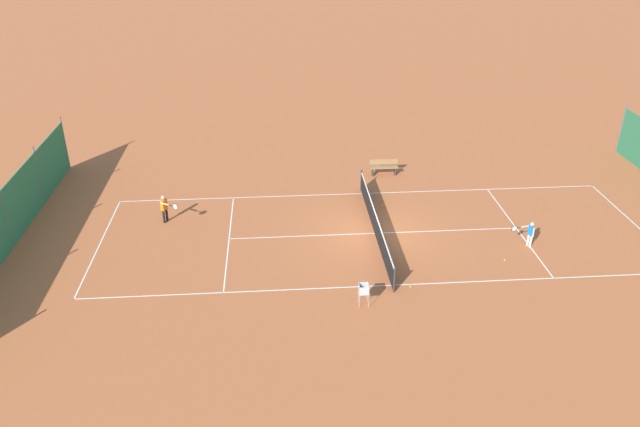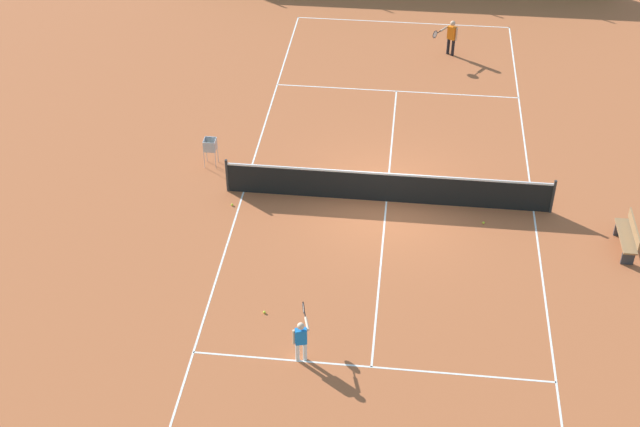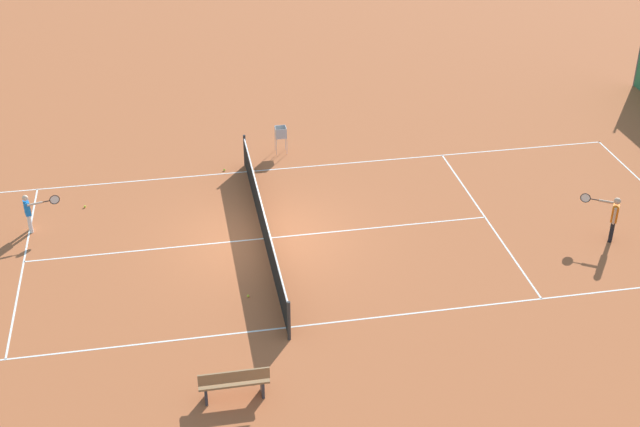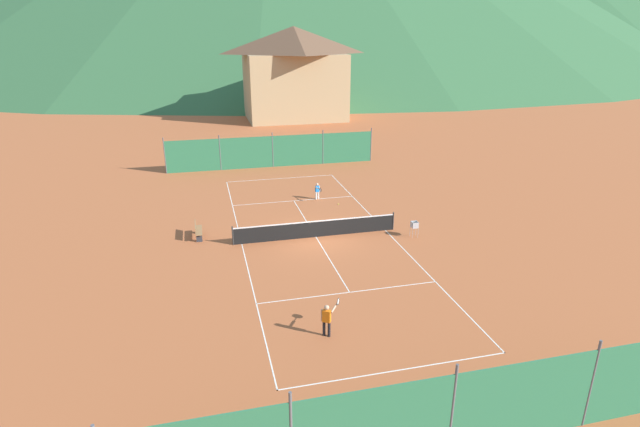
{
  "view_description": "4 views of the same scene",
  "coord_description": "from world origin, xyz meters",
  "px_view_note": "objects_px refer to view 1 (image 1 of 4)",
  "views": [
    {
      "loc": [
        23.77,
        -4.27,
        13.41
      ],
      "look_at": [
        0.72,
        -2.49,
        1.46
      ],
      "focal_mm": 35.0,
      "sensor_mm": 36.0,
      "label": 1
    },
    {
      "loc": [
        -0.42,
        20.42,
        14.81
      ],
      "look_at": [
        1.63,
        2.32,
        1.15
      ],
      "focal_mm": 50.0,
      "sensor_mm": 36.0,
      "label": 2
    },
    {
      "loc": [
        -20.85,
        2.32,
        12.84
      ],
      "look_at": [
        -0.32,
        -1.51,
        0.82
      ],
      "focal_mm": 50.0,
      "sensor_mm": 36.0,
      "label": 3
    },
    {
      "loc": [
        -5.88,
        -24.84,
        10.85
      ],
      "look_at": [
        0.21,
        -0.1,
        1.41
      ],
      "focal_mm": 28.0,
      "sensor_mm": 36.0,
      "label": 4
    }
  ],
  "objects_px": {
    "tennis_ball_far_corner": "(382,205)",
    "ball_hopper": "(364,290)",
    "player_near_service": "(165,207)",
    "courtside_bench": "(384,167)",
    "tennis_ball_service_box": "(505,260)",
    "tennis_net": "(375,223)",
    "tennis_ball_alley_right": "(411,287)",
    "player_near_baseline": "(530,232)"
  },
  "relations": [
    {
      "from": "player_near_service",
      "to": "ball_hopper",
      "type": "relative_size",
      "value": 1.48
    },
    {
      "from": "player_near_baseline",
      "to": "tennis_ball_far_corner",
      "type": "bearing_deg",
      "value": -127.75
    },
    {
      "from": "tennis_ball_service_box",
      "to": "player_near_baseline",
      "type": "bearing_deg",
      "value": 128.37
    },
    {
      "from": "tennis_ball_alley_right",
      "to": "ball_hopper",
      "type": "bearing_deg",
      "value": -62.66
    },
    {
      "from": "ball_hopper",
      "to": "courtside_bench",
      "type": "xyz_separation_m",
      "value": [
        -11.65,
        2.71,
        -0.2
      ]
    },
    {
      "from": "tennis_net",
      "to": "player_near_service",
      "type": "bearing_deg",
      "value": -100.84
    },
    {
      "from": "courtside_bench",
      "to": "tennis_ball_service_box",
      "type": "bearing_deg",
      "value": 21.07
    },
    {
      "from": "tennis_net",
      "to": "tennis_ball_service_box",
      "type": "distance_m",
      "value": 5.63
    },
    {
      "from": "player_near_service",
      "to": "tennis_ball_service_box",
      "type": "bearing_deg",
      "value": 72.58
    },
    {
      "from": "player_near_baseline",
      "to": "courtside_bench",
      "type": "xyz_separation_m",
      "value": [
        -7.95,
        -4.84,
        -0.22
      ]
    },
    {
      "from": "tennis_net",
      "to": "tennis_ball_service_box",
      "type": "xyz_separation_m",
      "value": [
        2.69,
        4.93,
        -0.47
      ]
    },
    {
      "from": "player_near_baseline",
      "to": "courtside_bench",
      "type": "distance_m",
      "value": 9.31
    },
    {
      "from": "tennis_net",
      "to": "tennis_ball_alley_right",
      "type": "distance_m",
      "value": 4.38
    },
    {
      "from": "tennis_net",
      "to": "tennis_ball_far_corner",
      "type": "distance_m",
      "value": 2.83
    },
    {
      "from": "player_near_service",
      "to": "tennis_ball_far_corner",
      "type": "distance_m",
      "value": 10.14
    },
    {
      "from": "tennis_net",
      "to": "ball_hopper",
      "type": "distance_m",
      "value": 5.46
    },
    {
      "from": "player_near_baseline",
      "to": "ball_hopper",
      "type": "xyz_separation_m",
      "value": [
        3.7,
        -7.55,
        -0.01
      ]
    },
    {
      "from": "player_near_service",
      "to": "player_near_baseline",
      "type": "relative_size",
      "value": 1.16
    },
    {
      "from": "tennis_ball_far_corner",
      "to": "ball_hopper",
      "type": "xyz_separation_m",
      "value": [
        8.0,
        -2.0,
        0.62
      ]
    },
    {
      "from": "player_near_service",
      "to": "ball_hopper",
      "type": "xyz_separation_m",
      "value": [
        7.09,
        8.07,
        -0.11
      ]
    },
    {
      "from": "tennis_net",
      "to": "tennis_ball_alley_right",
      "type": "xyz_separation_m",
      "value": [
        4.3,
        0.7,
        -0.47
      ]
    },
    {
      "from": "tennis_ball_far_corner",
      "to": "tennis_ball_service_box",
      "type": "height_order",
      "value": "same"
    },
    {
      "from": "tennis_ball_service_box",
      "to": "ball_hopper",
      "type": "height_order",
      "value": "ball_hopper"
    },
    {
      "from": "tennis_net",
      "to": "tennis_ball_service_box",
      "type": "bearing_deg",
      "value": 61.4
    },
    {
      "from": "player_near_service",
      "to": "courtside_bench",
      "type": "bearing_deg",
      "value": 112.93
    },
    {
      "from": "tennis_ball_far_corner",
      "to": "tennis_net",
      "type": "bearing_deg",
      "value": -15.51
    },
    {
      "from": "ball_hopper",
      "to": "player_near_service",
      "type": "bearing_deg",
      "value": -131.32
    },
    {
      "from": "tennis_ball_far_corner",
      "to": "ball_hopper",
      "type": "bearing_deg",
      "value": -14.04
    },
    {
      "from": "tennis_ball_alley_right",
      "to": "player_near_service",
      "type": "bearing_deg",
      "value": -121.26
    },
    {
      "from": "player_near_baseline",
      "to": "ball_hopper",
      "type": "relative_size",
      "value": 1.28
    },
    {
      "from": "tennis_ball_alley_right",
      "to": "courtside_bench",
      "type": "xyz_separation_m",
      "value": [
        -10.64,
        0.75,
        0.42
      ]
    },
    {
      "from": "tennis_ball_far_corner",
      "to": "tennis_ball_alley_right",
      "type": "bearing_deg",
      "value": -0.38
    },
    {
      "from": "tennis_ball_service_box",
      "to": "ball_hopper",
      "type": "relative_size",
      "value": 0.07
    },
    {
      "from": "tennis_ball_far_corner",
      "to": "tennis_ball_alley_right",
      "type": "xyz_separation_m",
      "value": [
        6.99,
        -0.05,
        0.0
      ]
    },
    {
      "from": "tennis_net",
      "to": "courtside_bench",
      "type": "xyz_separation_m",
      "value": [
        -6.34,
        1.45,
        -0.05
      ]
    },
    {
      "from": "courtside_bench",
      "to": "tennis_ball_far_corner",
      "type": "bearing_deg",
      "value": -10.92
    },
    {
      "from": "courtside_bench",
      "to": "player_near_service",
      "type": "bearing_deg",
      "value": -67.07
    },
    {
      "from": "tennis_net",
      "to": "player_near_service",
      "type": "distance_m",
      "value": 9.5
    },
    {
      "from": "tennis_ball_far_corner",
      "to": "player_near_service",
      "type": "bearing_deg",
      "value": -84.87
    },
    {
      "from": "player_near_service",
      "to": "courtside_bench",
      "type": "height_order",
      "value": "player_near_service"
    },
    {
      "from": "tennis_net",
      "to": "ball_hopper",
      "type": "relative_size",
      "value": 10.31
    },
    {
      "from": "tennis_ball_far_corner",
      "to": "tennis_ball_service_box",
      "type": "distance_m",
      "value": 6.81
    }
  ]
}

